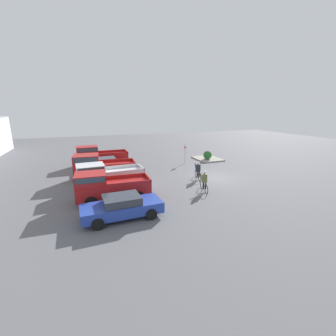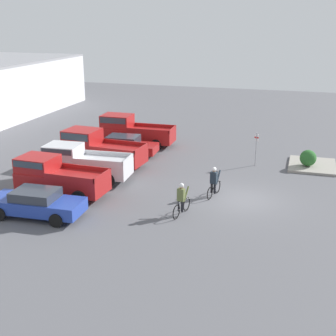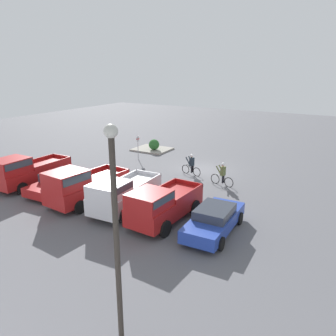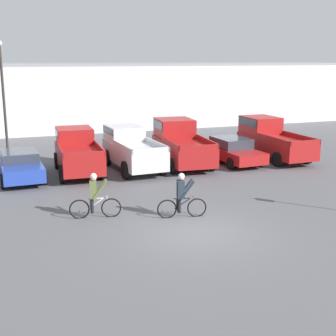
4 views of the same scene
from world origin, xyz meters
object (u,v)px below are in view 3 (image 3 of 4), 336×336
Objects in this scene: sedan_0 at (214,219)px; shrub at (154,145)px; pickup_truck_1 at (122,193)px; pickup_truck_2 at (82,185)px; sedan_1 at (60,181)px; pickup_truck_3 at (26,171)px; cyclist_0 at (191,165)px; pickup_truck_0 at (161,204)px; fire_lane_sign at (138,145)px; cyclist_1 at (222,174)px; lamppost at (116,227)px.

sedan_0 is 4.49× the size of shrub.
pickup_truck_2 reaches higher than pickup_truck_1.
pickup_truck_3 is (2.79, 0.49, 0.46)m from sedan_1.
pickup_truck_1 is at bearing -179.60° from pickup_truck_3.
cyclist_0 is at bearing -136.95° from pickup_truck_3.
pickup_truck_2 reaches higher than sedan_0.
pickup_truck_0 is at bearing 179.53° from pickup_truck_3.
pickup_truck_3 is at bearing 43.05° from cyclist_0.
fire_lane_sign is at bearing -73.50° from pickup_truck_2.
cyclist_0 reaches higher than shrub.
cyclist_1 is at bearing -148.60° from pickup_truck_3.
pickup_truck_0 is 0.96× the size of pickup_truck_1.
cyclist_0 is at bearing -73.90° from pickup_truck_0.
pickup_truck_3 is at bearing 9.91° from sedan_1.
fire_lane_sign reaches higher than cyclist_0.
lamppost is (-3.23, 7.51, 2.83)m from pickup_truck_0.
pickup_truck_3 is 13.25m from shrub.
pickup_truck_3 is at bearing -2.38° from pickup_truck_2.
lamppost is (-8.85, 7.37, 2.75)m from pickup_truck_2.
sedan_0 is 0.97× the size of sedan_1.
sedan_0 is 2.64× the size of cyclist_0.
sedan_1 is at bearing -3.96° from pickup_truck_0.
pickup_truck_2 is at bearing 5.78° from pickup_truck_1.
pickup_truck_3 is 12.02m from cyclist_0.
sedan_1 is 2.20× the size of fire_lane_sign.
sedan_1 is (11.20, -0.08, -0.01)m from sedan_0.
fire_lane_sign is (2.95, -9.97, 0.16)m from pickup_truck_2.
pickup_truck_0 is 7.29m from cyclist_1.
pickup_truck_1 reaches higher than sedan_1.
pickup_truck_1 is 7.86m from cyclist_1.
pickup_truck_3 reaches higher than pickup_truck_0.
fire_lane_sign is at bearing -55.77° from lamppost.
sedan_0 is at bearing 123.79° from cyclist_0.
cyclist_1 is (-0.57, -7.26, -0.28)m from pickup_truck_0.
pickup_truck_3 is 0.83× the size of lamppost.
pickup_truck_3 is 2.50× the size of fire_lane_sign.
fire_lane_sign is at bearing -88.80° from sedan_1.
pickup_truck_0 is at bearing -66.75° from lamppost.
sedan_1 is 0.73× the size of lamppost.
shrub is (6.24, -13.00, -0.43)m from pickup_truck_1.
pickup_truck_3 is (5.55, -0.23, -0.04)m from pickup_truck_2.
fire_lane_sign is at bearing -39.31° from sedan_0.
fire_lane_sign is at bearing -13.99° from cyclist_0.
pickup_truck_2 is 3.05× the size of cyclist_0.
pickup_truck_2 reaches higher than pickup_truck_3.
sedan_1 is 9.77m from cyclist_0.
pickup_truck_3 is at bearing 75.07° from fire_lane_sign.
shrub is at bearing -87.18° from sedan_1.
cyclist_1 is 1.75× the size of shrub.
cyclist_1 is at bearing 148.41° from shrub.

